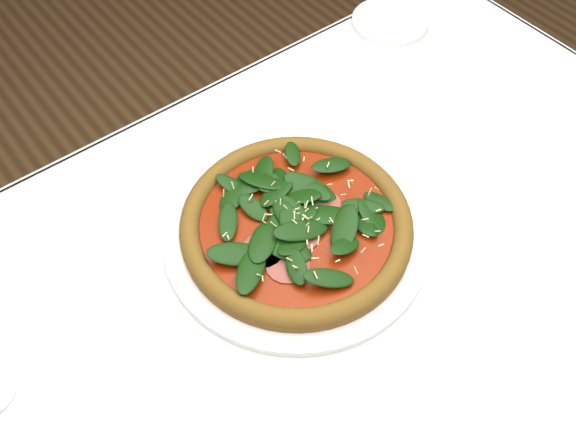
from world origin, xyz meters
TOP-DOWN VIEW (x-y plane):
  - dining_table at (0.00, 0.00)m, footprint 1.21×0.81m
  - plate at (-0.03, 0.07)m, footprint 0.36×0.36m
  - pizza at (-0.03, 0.07)m, footprint 0.35×0.35m
  - saucer_far at (0.40, 0.34)m, footprint 0.14×0.14m

SIDE VIEW (x-z plane):
  - dining_table at x=0.00m, z-range 0.27..1.02m
  - saucer_far at x=0.40m, z-range 0.75..0.76m
  - plate at x=-0.03m, z-range 0.75..0.77m
  - pizza at x=-0.03m, z-range 0.76..0.80m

